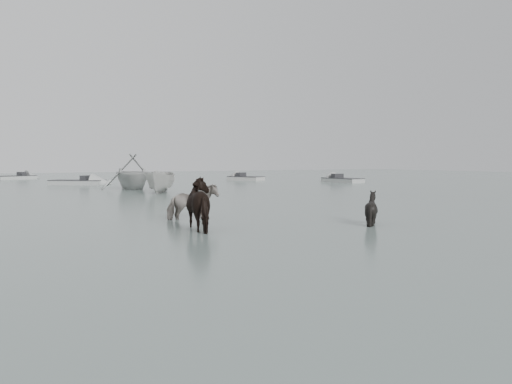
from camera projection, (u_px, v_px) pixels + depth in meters
ground at (254, 230)px, 14.18m from camera, size 140.00×140.00×0.00m
pony_pinto at (192, 198)px, 16.79m from camera, size 1.71×0.83×1.42m
pony_dark at (206, 200)px, 14.40m from camera, size 1.86×2.03×1.70m
pony_black at (372, 203)px, 15.51m from camera, size 1.22×1.09×1.30m
rowboat_trail at (132, 171)px, 33.83m from camera, size 4.29×4.93×2.54m
boat_small at (161, 180)px, 30.04m from camera, size 3.28×4.12×1.51m
skiff_port at (342, 178)px, 44.36m from camera, size 2.13×5.53×0.75m
skiff_mid at (77, 180)px, 40.07m from camera, size 5.68×4.78×0.75m
skiff_star at (246, 176)px, 48.74m from camera, size 3.59×4.98×0.75m
skiff_far at (16, 176)px, 50.98m from camera, size 5.37×3.34×0.75m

